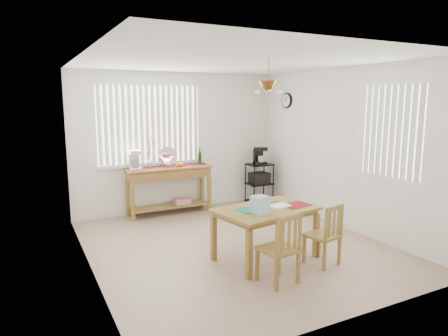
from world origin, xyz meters
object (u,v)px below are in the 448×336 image
chair_left (280,249)px  chair_right (325,235)px  sideboard (170,179)px  cart_items (259,156)px  dining_table (266,214)px  wire_cart (259,180)px

chair_left → chair_right: (0.81, 0.18, -0.02)m
sideboard → chair_right: (0.96, -3.14, -0.27)m
cart_items → dining_table: (-1.46, -2.50, -0.37)m
dining_table → chair_right: bearing=-42.9°
sideboard → dining_table: bearing=-81.2°
chair_right → cart_items: bearing=73.3°
sideboard → dining_table: sideboard is taller
wire_cart → chair_right: wire_cart is taller
sideboard → chair_left: 3.33m
dining_table → chair_left: bearing=-110.1°
dining_table → chair_right: chair_right is taller
wire_cart → chair_right: bearing=-106.7°
cart_items → chair_left: 3.68m
chair_right → chair_left: bearing=-167.2°
wire_cart → cart_items: cart_items is taller
sideboard → chair_left: size_ratio=1.88×
chair_right → sideboard: bearing=107.0°
wire_cart → chair_left: 3.63m
sideboard → chair_left: (0.15, -3.32, -0.25)m
wire_cart → chair_right: (-0.90, -3.01, -0.10)m
sideboard → dining_table: size_ratio=1.11×
chair_right → dining_table: bearing=137.1°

